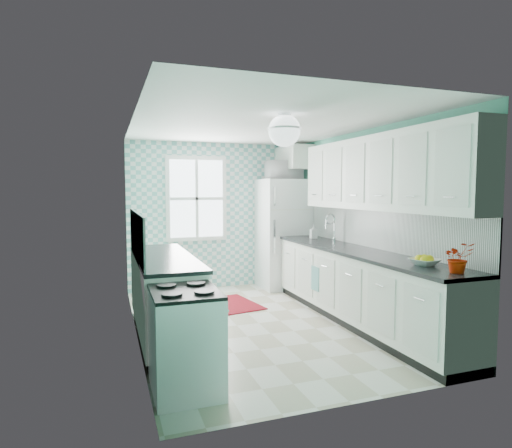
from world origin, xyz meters
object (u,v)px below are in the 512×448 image
object	(u,v)px
potted_plant	(458,258)
microwave	(284,170)
ceiling_light	(284,130)
fridge	(284,233)
stove	(185,339)
sink	(324,242)
fruit_bowl	(425,262)

from	to	relation	value
potted_plant	microwave	distance (m)	3.94
potted_plant	ceiling_light	bearing A→B (deg)	134.70
ceiling_light	potted_plant	size ratio (longest dim) A/B	1.22
fridge	stove	size ratio (longest dim) A/B	2.23
stove	microwave	xyz separation A→B (m)	(2.31, 3.32, 1.59)
sink	fruit_bowl	world-z (taller)	sink
fridge	fruit_bowl	distance (m)	3.40
stove	potted_plant	size ratio (longest dim) A/B	2.95
stove	fruit_bowl	xyz separation A→B (m)	(2.40, -0.07, 0.53)
fruit_bowl	potted_plant	bearing A→B (deg)	-90.00
fruit_bowl	microwave	world-z (taller)	microwave
potted_plant	microwave	size ratio (longest dim) A/B	0.50
stove	potted_plant	xyz separation A→B (m)	(2.40, -0.50, 0.64)
fridge	microwave	bearing A→B (deg)	54.36
stove	sink	world-z (taller)	sink
fruit_bowl	fridge	bearing A→B (deg)	91.52
ceiling_light	sink	bearing A→B (deg)	47.47
ceiling_light	fruit_bowl	bearing A→B (deg)	-33.10
sink	fruit_bowl	bearing A→B (deg)	-87.87
fridge	fruit_bowl	world-z (taller)	fridge
microwave	potted_plant	bearing A→B (deg)	89.63
ceiling_light	microwave	xyz separation A→B (m)	(1.11, 2.61, -0.28)
fridge	microwave	distance (m)	1.10
ceiling_light	microwave	bearing A→B (deg)	66.98
fridge	sink	world-z (taller)	fridge
fridge	fruit_bowl	xyz separation A→B (m)	(0.09, -3.39, 0.03)
potted_plant	stove	bearing A→B (deg)	168.15
fridge	microwave	size ratio (longest dim) A/B	3.27
fridge	sink	distance (m)	1.30
fridge	potted_plant	size ratio (longest dim) A/B	6.57
ceiling_light	sink	distance (m)	2.26
potted_plant	fruit_bowl	bearing A→B (deg)	90.00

